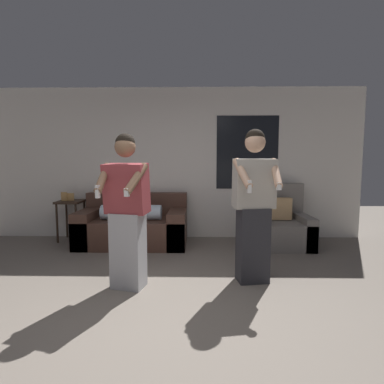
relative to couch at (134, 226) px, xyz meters
The scene contains 7 objects.
ground_plane 2.66m from the couch, 74.75° to the right, with size 14.00×14.00×0.00m, color slate.
wall_back 1.37m from the couch, 35.89° to the left, with size 6.66×0.07×2.70m.
couch is the anchor object (origin of this frame).
armchair 2.45m from the couch, ahead, with size 0.90×0.90×1.01m.
side_table 1.21m from the couch, 168.92° to the left, with size 0.41×0.46×0.86m.
person_left 1.87m from the couch, 79.95° to the right, with size 0.52×0.55×1.68m.
person_right 2.39m from the couch, 42.33° to the right, with size 0.51×0.51×1.75m.
Camera 1 is at (0.38, -2.39, 1.38)m, focal length 28.00 mm.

